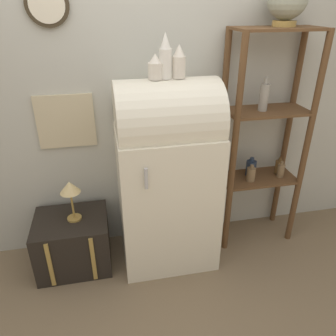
# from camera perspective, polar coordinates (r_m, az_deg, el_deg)

# --- Properties ---
(ground_plane) EXTENTS (12.00, 12.00, 0.00)m
(ground_plane) POSITION_cam_1_polar(r_m,az_deg,el_deg) (2.79, 0.92, -17.67)
(ground_plane) COLOR #7A664C
(wall_back) EXTENTS (7.00, 0.09, 2.70)m
(wall_back) POSITION_cam_1_polar(r_m,az_deg,el_deg) (2.62, -1.77, 13.48)
(wall_back) COLOR #B7B7AD
(wall_back) RESTS_ON ground_plane
(refrigerator) EXTENTS (0.74, 0.63, 1.50)m
(refrigerator) POSITION_cam_1_polar(r_m,az_deg,el_deg) (2.53, -0.18, -1.08)
(refrigerator) COLOR silver
(refrigerator) RESTS_ON ground_plane
(suitcase_trunk) EXTENTS (0.57, 0.48, 0.44)m
(suitcase_trunk) POSITION_cam_1_polar(r_m,az_deg,el_deg) (2.83, -16.14, -12.22)
(suitcase_trunk) COLOR black
(suitcase_trunk) RESTS_ON ground_plane
(shelf_unit) EXTENTS (0.67, 0.35, 1.80)m
(shelf_unit) POSITION_cam_1_polar(r_m,az_deg,el_deg) (2.79, 16.34, 5.76)
(shelf_unit) COLOR brown
(shelf_unit) RESTS_ON ground_plane
(globe) EXTENTS (0.28, 0.28, 0.32)m
(globe) POSITION_cam_1_polar(r_m,az_deg,el_deg) (2.66, 20.12, 25.83)
(globe) COLOR #AD8942
(globe) RESTS_ON shelf_unit
(vase_left) EXTENTS (0.10, 0.10, 0.16)m
(vase_left) POSITION_cam_1_polar(r_m,az_deg,el_deg) (2.24, -2.23, 17.08)
(vase_left) COLOR silver
(vase_left) RESTS_ON refrigerator
(vase_center) EXTENTS (0.08, 0.08, 0.29)m
(vase_center) POSITION_cam_1_polar(r_m,az_deg,el_deg) (2.24, -0.46, 18.69)
(vase_center) COLOR white
(vase_center) RESTS_ON refrigerator
(vase_right) EXTENTS (0.09, 0.09, 0.22)m
(vase_right) POSITION_cam_1_polar(r_m,az_deg,el_deg) (2.27, 1.92, 17.88)
(vase_right) COLOR silver
(vase_right) RESTS_ON refrigerator
(desk_lamp) EXTENTS (0.15, 0.15, 0.33)m
(desk_lamp) POSITION_cam_1_polar(r_m,az_deg,el_deg) (2.56, -16.68, -3.72)
(desk_lamp) COLOR #AD8942
(desk_lamp) RESTS_ON suitcase_trunk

